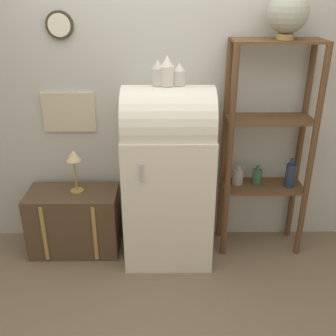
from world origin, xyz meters
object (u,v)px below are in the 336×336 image
(vase_left, at_px, (158,73))
(vase_right, at_px, (179,75))
(desk_lamp, at_px, (74,161))
(refrigerator, at_px, (168,173))
(suitcase_trunk, at_px, (75,221))
(vase_center, at_px, (167,72))
(globe, at_px, (288,12))

(vase_left, relative_size, vase_right, 1.17)
(desk_lamp, bearing_deg, refrigerator, -5.61)
(suitcase_trunk, height_order, vase_right, vase_right)
(vase_center, bearing_deg, vase_left, -179.58)
(refrigerator, height_order, vase_center, vase_center)
(vase_center, distance_m, desk_lamp, 1.06)
(refrigerator, bearing_deg, vase_right, 7.01)
(suitcase_trunk, distance_m, vase_left, 1.49)
(suitcase_trunk, height_order, desk_lamp, desk_lamp)
(vase_right, distance_m, desk_lamp, 1.11)
(suitcase_trunk, relative_size, vase_right, 4.60)
(suitcase_trunk, bearing_deg, vase_right, -3.21)
(refrigerator, relative_size, vase_left, 7.65)
(globe, height_order, desk_lamp, globe)
(globe, height_order, vase_right, globe)
(suitcase_trunk, height_order, vase_left, vase_left)
(refrigerator, xyz_separation_m, vase_left, (-0.08, 0.00, 0.81))
(suitcase_trunk, xyz_separation_m, desk_lamp, (0.05, 0.02, 0.57))
(refrigerator, distance_m, globe, 1.48)
(vase_center, height_order, desk_lamp, vase_center)
(globe, relative_size, vase_right, 2.03)
(vase_right, bearing_deg, refrigerator, -172.99)
(globe, distance_m, desk_lamp, 1.98)
(vase_right, bearing_deg, suitcase_trunk, 176.79)
(refrigerator, xyz_separation_m, suitcase_trunk, (-0.82, 0.06, -0.48))
(vase_right, bearing_deg, globe, 5.73)
(desk_lamp, bearing_deg, globe, 0.40)
(globe, relative_size, vase_center, 1.53)
(globe, bearing_deg, vase_center, -174.35)
(globe, xyz_separation_m, vase_left, (-0.93, -0.09, -0.41))
(globe, bearing_deg, suitcase_trunk, -179.09)
(refrigerator, relative_size, globe, 4.41)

